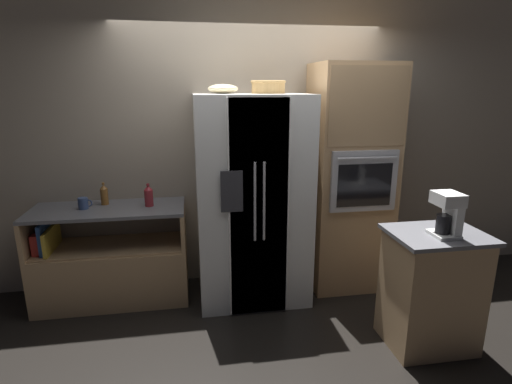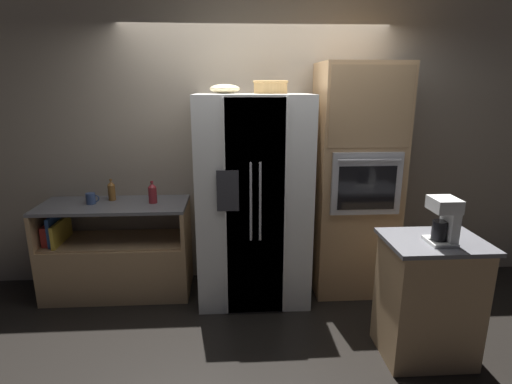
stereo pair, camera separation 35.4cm
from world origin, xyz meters
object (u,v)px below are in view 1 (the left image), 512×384
(wall_oven, at_px, (350,179))
(wicker_basket, at_px, (268,86))
(fruit_bowl, at_px, (223,89))
(bottle_short, at_px, (104,195))
(coffee_maker, at_px, (449,212))
(mug, at_px, (84,203))
(bottle_tall, at_px, (149,196))
(refrigerator, at_px, (252,200))

(wall_oven, distance_m, wicker_basket, 1.18)
(fruit_bowl, bearing_deg, bottle_short, 171.95)
(fruit_bowl, height_order, coffee_maker, fruit_bowl)
(coffee_maker, bearing_deg, mug, 156.62)
(fruit_bowl, bearing_deg, wicker_basket, 2.18)
(coffee_maker, bearing_deg, bottle_short, 153.32)
(wicker_basket, distance_m, fruit_bowl, 0.40)
(bottle_tall, xyz_separation_m, mug, (-0.56, 0.01, -0.05))
(refrigerator, relative_size, fruit_bowl, 7.22)
(mug, bearing_deg, refrigerator, -4.54)
(wicker_basket, height_order, coffee_maker, wicker_basket)
(bottle_short, bearing_deg, wall_oven, -3.66)
(coffee_maker, bearing_deg, fruit_bowl, 142.36)
(fruit_bowl, relative_size, mug, 2.16)
(wall_oven, xyz_separation_m, bottle_short, (-2.30, 0.15, -0.09))
(refrigerator, bearing_deg, fruit_bowl, 162.46)
(refrigerator, xyz_separation_m, mug, (-1.49, 0.12, 0.00))
(refrigerator, xyz_separation_m, coffee_maker, (1.23, -1.06, 0.15))
(mug, bearing_deg, wall_oven, -0.83)
(bottle_short, relative_size, coffee_maker, 0.65)
(refrigerator, height_order, wicker_basket, wicker_basket)
(wall_oven, distance_m, mug, 2.46)
(wicker_basket, bearing_deg, refrigerator, -150.90)
(coffee_maker, bearing_deg, refrigerator, 139.35)
(wall_oven, bearing_deg, bottle_tall, 179.08)
(refrigerator, height_order, bottle_short, refrigerator)
(fruit_bowl, height_order, mug, fruit_bowl)
(fruit_bowl, height_order, bottle_short, fruit_bowl)
(wall_oven, bearing_deg, bottle_short, 176.34)
(fruit_bowl, bearing_deg, wall_oven, 0.36)
(fruit_bowl, xyz_separation_m, bottle_short, (-1.09, 0.15, -0.94))
(bottle_short, distance_m, mug, 0.20)
(refrigerator, bearing_deg, coffee_maker, -40.65)
(bottle_short, distance_m, coffee_maker, 2.87)
(refrigerator, distance_m, mug, 1.49)
(wall_oven, bearing_deg, fruit_bowl, -179.64)
(fruit_bowl, distance_m, coffee_maker, 2.04)
(bottle_short, height_order, mug, bottle_short)
(bottle_tall, relative_size, bottle_short, 1.01)
(refrigerator, distance_m, wall_oven, 0.98)
(wicker_basket, xyz_separation_m, fruit_bowl, (-0.40, -0.02, -0.02))
(coffee_maker, bearing_deg, wicker_basket, 132.99)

